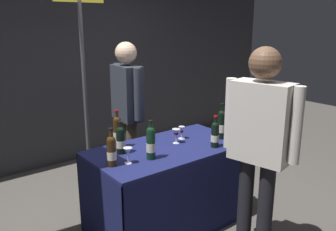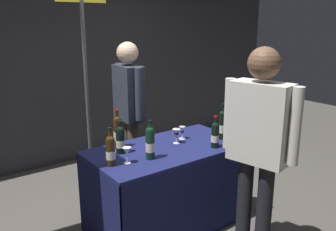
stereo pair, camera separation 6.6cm
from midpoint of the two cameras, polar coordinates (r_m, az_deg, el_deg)
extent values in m
plane|color=#514C47|center=(3.59, 0.55, -16.92)|extent=(12.00, 12.00, 0.00)
cube|color=#2D2D33|center=(4.95, -14.73, 8.31)|extent=(7.36, 0.12, 2.72)
cube|color=#191E51|center=(3.25, 0.58, -5.34)|extent=(1.44, 0.79, 0.02)
cube|color=#141942|center=(3.14, 4.97, -14.01)|extent=(1.44, 0.01, 0.76)
cube|color=#141942|center=(3.69, -3.12, -9.33)|extent=(1.44, 0.01, 0.76)
cube|color=#141942|center=(3.07, -10.51, -14.89)|extent=(0.01, 0.79, 0.76)
cube|color=#141942|center=(3.84, 9.22, -8.51)|extent=(0.01, 0.79, 0.76)
cylinder|color=black|center=(3.24, 8.20, -3.41)|extent=(0.07, 0.07, 0.20)
sphere|color=black|center=(3.21, 8.26, -1.69)|extent=(0.07, 0.07, 0.07)
cylinder|color=black|center=(3.20, 8.29, -1.03)|extent=(0.03, 0.03, 0.08)
cylinder|color=maroon|center=(3.18, 8.32, -0.21)|extent=(0.03, 0.03, 0.02)
cylinder|color=beige|center=(3.24, 8.19, -3.68)|extent=(0.07, 0.07, 0.06)
cylinder|color=black|center=(3.48, 9.27, -1.78)|extent=(0.08, 0.08, 0.25)
sphere|color=black|center=(3.44, 9.36, 0.19)|extent=(0.07, 0.07, 0.07)
cylinder|color=black|center=(3.43, 9.39, 0.90)|extent=(0.03, 0.03, 0.09)
cylinder|color=black|center=(3.42, 9.43, 1.75)|extent=(0.03, 0.03, 0.02)
cylinder|color=beige|center=(3.48, 9.26, -2.09)|extent=(0.08, 0.08, 0.08)
cylinder|color=#38230F|center=(2.84, -8.62, -5.99)|extent=(0.08, 0.08, 0.21)
sphere|color=#38230F|center=(2.81, -8.70, -3.96)|extent=(0.07, 0.07, 0.07)
cylinder|color=#38230F|center=(2.79, -8.73, -3.14)|extent=(0.03, 0.03, 0.08)
cylinder|color=black|center=(2.78, -8.78, -2.14)|extent=(0.03, 0.03, 0.02)
cylinder|color=beige|center=(2.85, -8.60, -6.31)|extent=(0.08, 0.08, 0.07)
cylinder|color=black|center=(2.94, -2.25, -4.77)|extent=(0.08, 0.08, 0.24)
sphere|color=black|center=(2.90, -2.28, -2.51)|extent=(0.07, 0.07, 0.07)
cylinder|color=black|center=(2.89, -2.28, -1.82)|extent=(0.03, 0.03, 0.07)
cylinder|color=black|center=(2.88, -2.29, -0.96)|extent=(0.04, 0.04, 0.02)
cylinder|color=beige|center=(2.95, -2.25, -5.13)|extent=(0.08, 0.08, 0.08)
cylinder|color=#38230F|center=(3.23, -7.58, -2.94)|extent=(0.07, 0.07, 0.26)
sphere|color=#38230F|center=(3.19, -7.65, -0.75)|extent=(0.07, 0.07, 0.07)
cylinder|color=#38230F|center=(3.18, -7.68, -0.06)|extent=(0.03, 0.03, 0.08)
cylinder|color=maroon|center=(3.17, -7.71, 0.78)|extent=(0.03, 0.03, 0.02)
cylinder|color=beige|center=(3.23, -7.56, -3.29)|extent=(0.08, 0.08, 0.08)
cylinder|color=black|center=(3.09, -7.09, -4.24)|extent=(0.08, 0.08, 0.21)
sphere|color=black|center=(3.06, -7.15, -2.41)|extent=(0.07, 0.07, 0.07)
cylinder|color=black|center=(3.05, -7.17, -1.82)|extent=(0.03, 0.03, 0.07)
cylinder|color=black|center=(3.04, -7.19, -1.07)|extent=(0.03, 0.03, 0.02)
cylinder|color=beige|center=(3.10, -7.08, -4.53)|extent=(0.08, 0.08, 0.07)
cylinder|color=silver|center=(2.91, -5.96, -7.62)|extent=(0.06, 0.06, 0.00)
cylinder|color=silver|center=(2.89, -5.98, -6.94)|extent=(0.01, 0.01, 0.07)
cone|color=silver|center=(2.87, -6.02, -5.73)|extent=(0.07, 0.07, 0.06)
cylinder|color=silver|center=(3.47, 2.85, -3.76)|extent=(0.07, 0.07, 0.00)
cylinder|color=silver|center=(3.46, 2.85, -3.30)|extent=(0.01, 0.01, 0.06)
cone|color=silver|center=(3.44, 2.86, -2.33)|extent=(0.06, 0.06, 0.07)
cylinder|color=#590C19|center=(3.44, 2.86, -2.62)|extent=(0.03, 0.03, 0.02)
cylinder|color=silver|center=(3.34, 1.92, -4.47)|extent=(0.06, 0.06, 0.00)
cylinder|color=silver|center=(3.33, 1.93, -3.82)|extent=(0.01, 0.01, 0.08)
cone|color=silver|center=(3.31, 1.94, -2.70)|extent=(0.08, 0.08, 0.06)
cylinder|color=#590C19|center=(3.31, 1.93, -2.98)|extent=(0.04, 0.04, 0.01)
cylinder|color=#4C4233|center=(4.14, -6.10, -5.95)|extent=(0.12, 0.12, 0.84)
cylinder|color=#4C4233|center=(4.01, -5.12, -6.64)|extent=(0.12, 0.12, 0.84)
cube|color=#2D333D|center=(3.87, -5.89, 3.69)|extent=(0.24, 0.42, 0.60)
sphere|color=beige|center=(3.81, -6.06, 10.06)|extent=(0.23, 0.23, 0.23)
cylinder|color=#2D333D|center=(4.09, -7.41, 4.58)|extent=(0.08, 0.08, 0.55)
cylinder|color=#2D333D|center=(3.65, -4.21, 3.42)|extent=(0.08, 0.08, 0.55)
cylinder|color=black|center=(2.96, 15.84, -15.27)|extent=(0.12, 0.12, 0.86)
cylinder|color=black|center=(3.03, 12.82, -14.36)|extent=(0.12, 0.12, 0.86)
cube|color=beige|center=(2.71, 15.31, -1.16)|extent=(0.30, 0.48, 0.61)
sphere|color=brown|center=(2.63, 15.98, 8.13)|extent=(0.24, 0.24, 0.24)
cylinder|color=beige|center=(2.61, 20.59, -1.70)|extent=(0.08, 0.08, 0.56)
cylinder|color=beige|center=(2.83, 10.52, 0.29)|extent=(0.08, 0.08, 0.56)
cylinder|color=#47474C|center=(4.04, -12.54, 4.09)|extent=(0.04, 0.04, 2.31)
camera|label=1|loc=(0.03, -89.40, 0.16)|focal=37.71mm
camera|label=2|loc=(0.03, 90.60, -0.16)|focal=37.71mm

